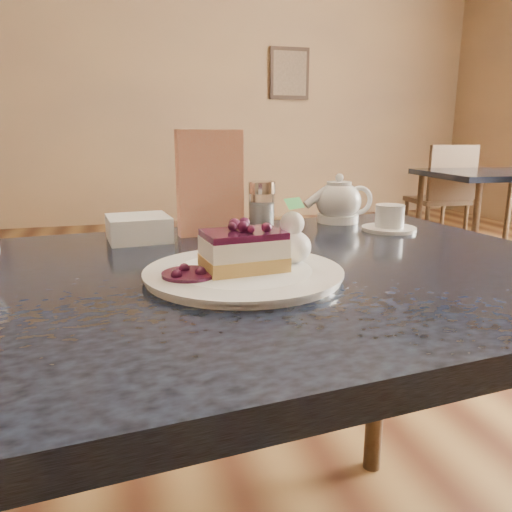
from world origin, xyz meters
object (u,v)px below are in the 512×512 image
object	(u,v)px
main_table	(233,315)
bg_table_far_right	(488,262)
dessert_plate	(243,274)
tea_set	(348,206)
cheesecake_slice	(243,251)

from	to	relation	value
main_table	bg_table_far_right	world-z (taller)	main_table
dessert_plate	tea_set	bearing A→B (deg)	46.77
tea_set	bg_table_far_right	world-z (taller)	tea_set
cheesecake_slice	tea_set	size ratio (longest dim) A/B	0.52
main_table	dessert_plate	bearing A→B (deg)	-90.00
main_table	cheesecake_slice	world-z (taller)	cheesecake_slice
cheesecake_slice	tea_set	bearing A→B (deg)	41.21
dessert_plate	bg_table_far_right	distance (m)	3.26
main_table	dessert_plate	distance (m)	0.10
cheesecake_slice	bg_table_far_right	xyz separation A→B (m)	(2.35, 2.15, -0.72)
main_table	tea_set	world-z (taller)	tea_set
dessert_plate	tea_set	size ratio (longest dim) A/B	1.19
main_table	cheesecake_slice	bearing A→B (deg)	-90.00
tea_set	bg_table_far_right	size ratio (longest dim) A/B	0.14
cheesecake_slice	main_table	bearing A→B (deg)	90.00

